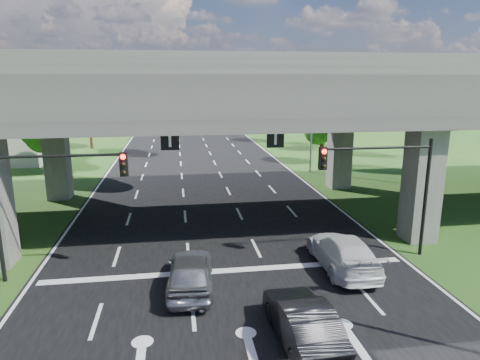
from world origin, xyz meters
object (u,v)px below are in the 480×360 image
object	(u,v)px
car_silver	(191,271)
car_dark	(303,322)
car_white	(343,252)
signal_right	(387,177)
streetlight_far	(308,111)
streetlight_beyond	(271,102)
signal_left	(46,189)

from	to	relation	value
car_silver	car_dark	xyz separation A→B (m)	(3.60, -4.41, -0.03)
car_white	car_dark	bearing A→B (deg)	57.57
signal_right	streetlight_far	distance (m)	20.25
streetlight_beyond	car_dark	bearing A→B (deg)	-101.06
streetlight_far	car_dark	world-z (taller)	streetlight_far
signal_left	car_silver	size ratio (longest dim) A/B	1.25
streetlight_beyond	car_silver	world-z (taller)	streetlight_beyond
signal_left	car_dark	world-z (taller)	signal_left
car_dark	streetlight_beyond	bearing A→B (deg)	-103.40
signal_left	streetlight_beyond	xyz separation A→B (m)	(17.92, 36.06, 1.66)
signal_right	signal_left	bearing A→B (deg)	180.00
car_dark	car_white	distance (m)	6.53
signal_left	car_silver	bearing A→B (deg)	-18.12
signal_right	car_silver	distance (m)	10.38
streetlight_far	car_white	bearing A→B (deg)	-102.61
signal_right	signal_left	xyz separation A→B (m)	(-15.65, 0.00, 0.00)
signal_left	car_dark	size ratio (longest dim) A/B	1.26
streetlight_far	car_white	world-z (taller)	streetlight_far
car_white	streetlight_far	bearing A→B (deg)	-101.56
signal_right	car_silver	size ratio (longest dim) A/B	1.25
signal_right	car_white	distance (m)	4.25
signal_right	streetlight_beyond	size ratio (longest dim) A/B	0.60
signal_right	streetlight_far	bearing A→B (deg)	83.53
signal_right	streetlight_far	size ratio (longest dim) A/B	0.60
signal_left	streetlight_beyond	distance (m)	40.30
car_dark	car_white	bearing A→B (deg)	-125.82
signal_left	streetlight_beyond	size ratio (longest dim) A/B	0.60
streetlight_far	car_silver	world-z (taller)	streetlight_far
signal_left	streetlight_beyond	bearing A→B (deg)	63.57
streetlight_beyond	signal_left	bearing A→B (deg)	-116.43
car_silver	car_white	xyz separation A→B (m)	(7.20, 1.03, -0.02)
car_dark	signal_right	bearing A→B (deg)	-135.67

